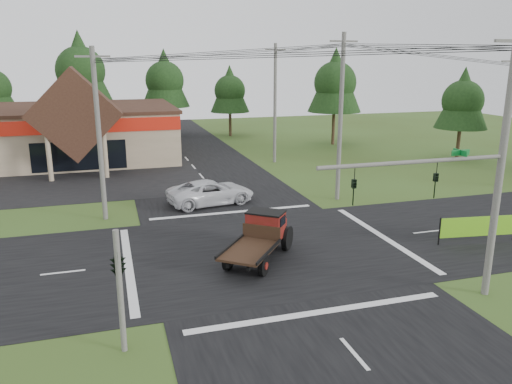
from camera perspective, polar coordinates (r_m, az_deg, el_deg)
name	(u,v)px	position (r m, az deg, el deg)	size (l,w,h in m)	color
ground	(265,250)	(26.44, 1.04, -6.68)	(120.00, 120.00, 0.00)	#394C1B
road_ns	(265,250)	(26.44, 1.04, -6.66)	(12.00, 120.00, 0.02)	black
road_ew	(265,250)	(26.44, 1.04, -6.65)	(120.00, 12.00, 0.02)	black
parking_apron	(27,185)	(43.98, -24.73, 0.76)	(28.00, 14.00, 0.02)	black
cvs_building	(19,133)	(54.05, -25.42, 6.09)	(30.40, 18.20, 9.19)	gray
traffic_signal_mast	(462,197)	(21.43, 22.52, -0.58)	(8.12, 0.24, 7.00)	#595651
traffic_signal_corner	(117,253)	(17.24, -15.58, -6.76)	(0.53, 2.48, 4.40)	#595651
utility_pole_nr	(501,165)	(22.26, 26.20, 2.78)	(2.00, 0.30, 11.00)	#595651
utility_pole_nw	(99,134)	(31.71, -17.52, 6.36)	(2.00, 0.30, 10.50)	#595651
utility_pole_ne	(341,117)	(35.24, 9.64, 8.45)	(2.00, 0.30, 11.50)	#595651
utility_pole_far	(505,120)	(43.34, 26.60, 7.41)	(2.00, 0.30, 10.20)	#595651
utility_pole_n	(275,103)	(48.15, 2.19, 10.15)	(2.00, 0.30, 11.20)	#595651
tree_row_c	(80,68)	(64.46, -19.45, 13.20)	(7.28, 7.28, 13.13)	#332316
tree_row_d	(165,79)	(65.88, -10.40, 12.63)	(6.16, 6.16, 11.11)	#332316
tree_row_e	(230,89)	(65.38, -3.02, 11.65)	(5.04, 5.04, 9.09)	#332316
tree_side_ne	(335,81)	(59.24, 9.04, 12.46)	(6.16, 6.16, 11.11)	#332316
tree_side_e_near	(463,99)	(53.41, 22.57, 9.83)	(5.04, 5.04, 9.09)	#332316
antique_flatbed_truck	(258,239)	(24.76, 0.23, -5.37)	(2.10, 5.49, 2.30)	#52170B
roadside_banner	(477,229)	(29.78, 23.98, -3.92)	(4.55, 0.13, 1.55)	#5EA916
white_pickup	(211,192)	(34.65, -5.18, -0.02)	(2.77, 6.00, 1.67)	silver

